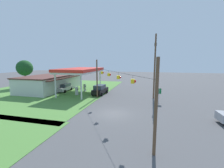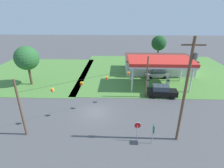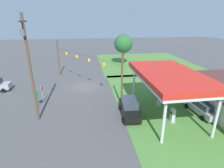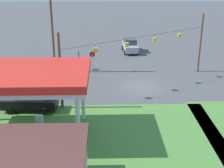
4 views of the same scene
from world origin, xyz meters
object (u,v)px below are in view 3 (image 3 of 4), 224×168
at_px(stop_sign_roadside, 42,90).
at_px(utility_pole_main, 30,66).
at_px(car_at_pumps_rear, 202,107).
at_px(tree_west_verge, 123,44).
at_px(fuel_pump_far, 172,116).
at_px(route_sign, 36,96).
at_px(fuel_pump_near, 159,101).
at_px(gas_station_canopy, 169,76).
at_px(car_at_pumps_front, 129,108).

height_order(stop_sign_roadside, utility_pole_main, utility_pole_main).
bearing_deg(stop_sign_roadside, car_at_pumps_rear, -107.25).
height_order(car_at_pumps_rear, tree_west_verge, tree_west_verge).
bearing_deg(car_at_pumps_rear, tree_west_verge, 6.76).
distance_m(fuel_pump_far, car_at_pumps_rear, 4.59).
bearing_deg(route_sign, stop_sign_roadside, 167.61).
distance_m(fuel_pump_near, car_at_pumps_rear, 5.17).
relative_size(fuel_pump_near, stop_sign_roadside, 0.66).
bearing_deg(fuel_pump_far, route_sign, -109.80).
distance_m(gas_station_canopy, fuel_pump_far, 4.47).
height_order(fuel_pump_near, stop_sign_roadside, stop_sign_roadside).
bearing_deg(stop_sign_roadside, gas_station_canopy, -109.38).
height_order(stop_sign_roadside, tree_west_verge, tree_west_verge).
bearing_deg(fuel_pump_near, utility_pole_main, -85.84).
relative_size(fuel_pump_far, stop_sign_roadside, 0.66).
height_order(gas_station_canopy, fuel_pump_far, gas_station_canopy).
bearing_deg(tree_west_verge, fuel_pump_near, 0.32).
distance_m(car_at_pumps_rear, tree_west_verge, 26.12).
height_order(car_at_pumps_rear, utility_pole_main, utility_pole_main).
xyz_separation_m(gas_station_canopy, car_at_pumps_rear, (0.74, 4.44, -3.92)).
distance_m(fuel_pump_far, car_at_pumps_front, 4.93).
xyz_separation_m(gas_station_canopy, route_sign, (-3.78, -15.82, -3.11)).
bearing_deg(car_at_pumps_rear, fuel_pump_far, 101.42).
distance_m(stop_sign_roadside, utility_pole_main, 6.52).
relative_size(fuel_pump_near, utility_pole_main, 0.14).
xyz_separation_m(route_sign, utility_pole_main, (2.95, 0.78, 4.69)).
bearing_deg(gas_station_canopy, stop_sign_roadside, -109.38).
xyz_separation_m(stop_sign_roadside, utility_pole_main, (4.61, 0.42, 4.59)).
xyz_separation_m(car_at_pumps_rear, tree_west_verge, (-25.34, -4.56, 4.38)).
bearing_deg(route_sign, utility_pole_main, 14.89).
distance_m(fuel_pump_far, utility_pole_main, 16.28).
height_order(fuel_pump_near, route_sign, route_sign).
relative_size(car_at_pumps_front, car_at_pumps_rear, 1.00).
bearing_deg(car_at_pumps_front, car_at_pumps_rear, 87.05).
relative_size(car_at_pumps_front, utility_pole_main, 0.43).
bearing_deg(stop_sign_roadside, fuel_pump_near, -102.83).
bearing_deg(tree_west_verge, utility_pole_main, -32.08).
bearing_deg(route_sign, car_at_pumps_front, 72.84).
bearing_deg(car_at_pumps_front, fuel_pump_far, 67.29).
distance_m(fuel_pump_far, stop_sign_roadside, 17.14).
height_order(fuel_pump_far, stop_sign_roadside, stop_sign_roadside).
bearing_deg(fuel_pump_far, utility_pole_main, -100.33).
xyz_separation_m(fuel_pump_near, car_at_pumps_rear, (2.66, 4.44, 0.12)).
bearing_deg(fuel_pump_near, route_sign, -96.70).
xyz_separation_m(car_at_pumps_front, stop_sign_roadside, (-5.18, -11.03, 0.80)).
bearing_deg(tree_west_verge, car_at_pumps_front, -10.01).
bearing_deg(stop_sign_roadside, tree_west_verge, -38.65).
relative_size(fuel_pump_near, tree_west_verge, 0.22).
relative_size(car_at_pumps_front, route_sign, 2.08).
bearing_deg(utility_pole_main, fuel_pump_far, 79.67).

